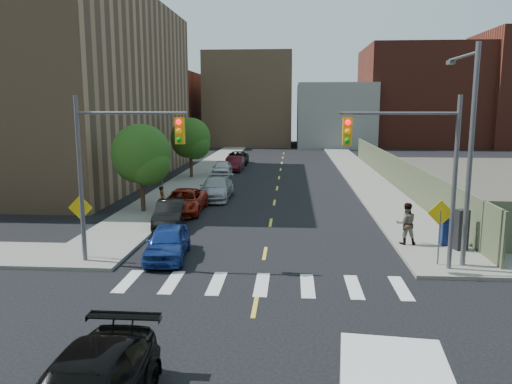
# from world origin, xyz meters

# --- Properties ---
(ground) EXTENTS (160.00, 160.00, 0.00)m
(ground) POSITION_xyz_m (0.00, 0.00, 0.00)
(ground) COLOR black
(ground) RESTS_ON ground
(sidewalk_nw) EXTENTS (3.50, 73.00, 0.15)m
(sidewalk_nw) POSITION_xyz_m (-7.75, 41.50, 0.07)
(sidewalk_nw) COLOR gray
(sidewalk_nw) RESTS_ON ground
(sidewalk_ne) EXTENTS (3.50, 73.00, 0.15)m
(sidewalk_ne) POSITION_xyz_m (7.75, 41.50, 0.07)
(sidewalk_ne) COLOR gray
(sidewalk_ne) RESTS_ON ground
(fence_north) EXTENTS (0.12, 44.00, 2.50)m
(fence_north) POSITION_xyz_m (9.60, 28.00, 1.25)
(fence_north) COLOR #596345
(fence_north) RESTS_ON ground
(building_nw) EXTENTS (22.00, 30.00, 16.00)m
(building_nw) POSITION_xyz_m (-22.00, 30.00, 8.00)
(building_nw) COLOR #8C6B4C
(building_nw) RESTS_ON ground
(bg_bldg_west) EXTENTS (14.00, 18.00, 12.00)m
(bg_bldg_west) POSITION_xyz_m (-22.00, 70.00, 6.00)
(bg_bldg_west) COLOR #592319
(bg_bldg_west) RESTS_ON ground
(bg_bldg_midwest) EXTENTS (14.00, 16.00, 15.00)m
(bg_bldg_midwest) POSITION_xyz_m (-6.00, 72.00, 7.50)
(bg_bldg_midwest) COLOR #8C6B4C
(bg_bldg_midwest) RESTS_ON ground
(bg_bldg_center) EXTENTS (12.00, 16.00, 10.00)m
(bg_bldg_center) POSITION_xyz_m (8.00, 70.00, 5.00)
(bg_bldg_center) COLOR gray
(bg_bldg_center) RESTS_ON ground
(bg_bldg_east) EXTENTS (18.00, 18.00, 16.00)m
(bg_bldg_east) POSITION_xyz_m (22.00, 72.00, 8.00)
(bg_bldg_east) COLOR #592319
(bg_bldg_east) RESTS_ON ground
(signal_nw) EXTENTS (4.59, 0.30, 7.00)m
(signal_nw) POSITION_xyz_m (-5.98, 6.00, 4.53)
(signal_nw) COLOR #59595E
(signal_nw) RESTS_ON ground
(signal_ne) EXTENTS (4.59, 0.30, 7.00)m
(signal_ne) POSITION_xyz_m (5.98, 6.00, 4.53)
(signal_ne) COLOR #59595E
(signal_ne) RESTS_ON ground
(streetlight_ne) EXTENTS (0.25, 3.70, 9.00)m
(streetlight_ne) POSITION_xyz_m (8.20, 6.90, 5.22)
(streetlight_ne) COLOR #59595E
(streetlight_ne) RESTS_ON ground
(warn_sign_nw) EXTENTS (1.06, 0.06, 2.83)m
(warn_sign_nw) POSITION_xyz_m (-7.80, 6.50, 1.99)
(warn_sign_nw) COLOR #59595E
(warn_sign_nw) RESTS_ON ground
(warn_sign_ne) EXTENTS (1.06, 0.06, 2.83)m
(warn_sign_ne) POSITION_xyz_m (7.20, 6.50, 1.99)
(warn_sign_ne) COLOR #59595E
(warn_sign_ne) RESTS_ON ground
(warn_sign_midwest) EXTENTS (1.06, 0.06, 2.83)m
(warn_sign_midwest) POSITION_xyz_m (-7.80, 20.00, 1.99)
(warn_sign_midwest) COLOR #59595E
(warn_sign_midwest) RESTS_ON ground
(tree_west_near) EXTENTS (3.66, 3.64, 5.52)m
(tree_west_near) POSITION_xyz_m (-8.00, 16.05, 3.48)
(tree_west_near) COLOR #332114
(tree_west_near) RESTS_ON ground
(tree_west_far) EXTENTS (3.66, 3.64, 5.52)m
(tree_west_far) POSITION_xyz_m (-8.00, 31.05, 3.48)
(tree_west_far) COLOR #332114
(tree_west_far) RESTS_ON ground
(parked_car_blue) EXTENTS (2.09, 4.36, 1.44)m
(parked_car_blue) POSITION_xyz_m (-4.20, 7.00, 0.72)
(parked_car_blue) COLOR navy
(parked_car_blue) RESTS_ON ground
(parked_car_black) EXTENTS (1.91, 4.40, 1.41)m
(parked_car_black) POSITION_xyz_m (-5.50, 12.85, 0.70)
(parked_car_black) COLOR black
(parked_car_black) RESTS_ON ground
(parked_car_red) EXTENTS (2.50, 5.24, 1.44)m
(parked_car_red) POSITION_xyz_m (-5.50, 16.30, 0.72)
(parked_car_red) COLOR #9F210F
(parked_car_red) RESTS_ON ground
(parked_car_silver) EXTENTS (2.26, 5.39, 1.55)m
(parked_car_silver) POSITION_xyz_m (-4.20, 21.03, 0.78)
(parked_car_silver) COLOR #9EA0A5
(parked_car_silver) RESTS_ON ground
(parked_car_white) EXTENTS (1.89, 4.34, 1.46)m
(parked_car_white) POSITION_xyz_m (-5.42, 32.86, 0.73)
(parked_car_white) COLOR silver
(parked_car_white) RESTS_ON ground
(parked_car_maroon) EXTENTS (1.58, 4.50, 1.48)m
(parked_car_maroon) POSITION_xyz_m (-4.65, 36.67, 0.74)
(parked_car_maroon) COLOR #3F0C13
(parked_car_maroon) RESTS_ON ground
(parked_car_grey) EXTENTS (2.54, 5.23, 1.43)m
(parked_car_grey) POSITION_xyz_m (-5.02, 42.42, 0.72)
(parked_car_grey) COLOR black
(parked_car_grey) RESTS_ON ground
(mailbox) EXTENTS (0.53, 0.40, 1.29)m
(mailbox) POSITION_xyz_m (8.43, 9.48, 0.77)
(mailbox) COLOR navy
(mailbox) RESTS_ON sidewalk_ne
(payphone) EXTENTS (0.66, 0.59, 1.85)m
(payphone) POSITION_xyz_m (8.81, 8.75, 1.07)
(payphone) COLOR black
(payphone) RESTS_ON sidewalk_ne
(pedestrian_west) EXTENTS (0.49, 0.64, 1.58)m
(pedestrian_west) POSITION_xyz_m (-6.74, 15.84, 0.94)
(pedestrian_west) COLOR gray
(pedestrian_west) RESTS_ON sidewalk_nw
(pedestrian_east) EXTENTS (0.98, 0.77, 1.97)m
(pedestrian_east) POSITION_xyz_m (6.55, 9.54, 1.14)
(pedestrian_east) COLOR gray
(pedestrian_east) RESTS_ON sidewalk_ne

